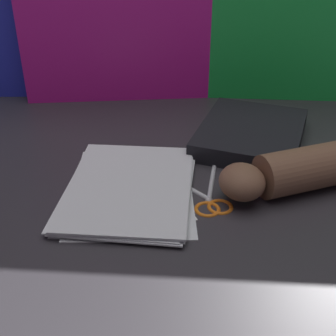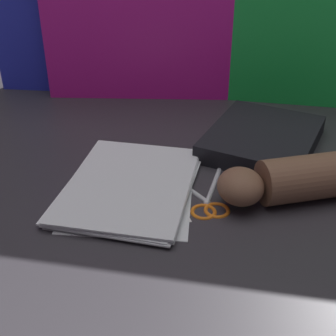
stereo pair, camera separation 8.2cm
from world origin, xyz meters
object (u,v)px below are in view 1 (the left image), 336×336
Objects in this scene: scissors at (206,196)px; paper_stack at (129,188)px; hand_forearm at (293,171)px; book_closed at (250,134)px.

paper_stack is at bearing 174.40° from scissors.
paper_stack is 1.10× the size of hand_forearm.
paper_stack is 0.32m from book_closed.
book_closed is at bearing 65.71° from scissors.
scissors is at bearing -5.60° from paper_stack.
paper_stack is at bearing -139.15° from book_closed.
scissors is 0.62× the size of hand_forearm.
paper_stack is 1.77× the size of scissors.
hand_forearm is at bearing 3.76° from paper_stack.
paper_stack is 0.14m from scissors.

